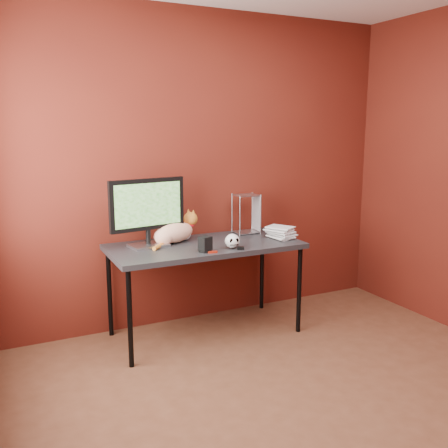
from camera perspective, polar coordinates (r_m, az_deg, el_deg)
name	(u,v)px	position (r m, az deg, el deg)	size (l,w,h in m)	color
room	(333,168)	(2.72, 12.40, 6.28)	(3.52, 3.52, 2.61)	#542E1C
desk	(205,250)	(3.94, -2.20, -2.98)	(1.50, 0.70, 0.75)	black
monitor	(147,209)	(3.82, -8.74, 1.68)	(0.60, 0.23, 0.52)	#A4A4A8
cat	(175,232)	(3.97, -5.66, -0.91)	(0.47, 0.35, 0.25)	orange
skull_mug	(232,241)	(3.78, 0.96, -1.95)	(0.11, 0.11, 0.11)	white
speaker	(205,245)	(3.67, -2.16, -2.39)	(0.10, 0.10, 0.11)	black
book_stack	(275,175)	(4.03, 5.85, 5.61)	(0.24, 0.26, 1.05)	beige
wire_rack	(246,214)	(4.29, 2.56, 1.19)	(0.21, 0.17, 0.34)	#A4A4A8
pocket_knife	(213,252)	(3.65, -1.31, -3.23)	(0.07, 0.02, 0.01)	#9B1B0B
black_gadget	(241,248)	(3.74, 1.91, -2.77)	(0.05, 0.03, 0.02)	black
washer	(211,252)	(3.68, -1.50, -3.17)	(0.04, 0.04, 0.00)	#A4A4A8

